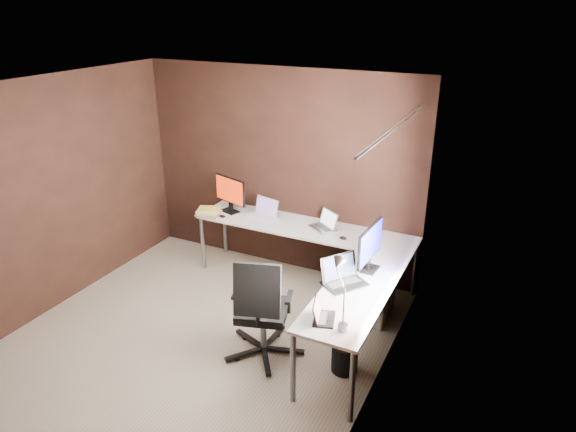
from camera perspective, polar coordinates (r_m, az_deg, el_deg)
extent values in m
cube|color=tan|center=(5.48, -9.65, -13.05)|extent=(3.60, 3.60, 0.00)
cube|color=white|center=(4.51, -11.78, 13.68)|extent=(3.60, 3.60, 0.00)
cube|color=black|center=(6.29, -0.97, 4.97)|extent=(3.60, 0.00, 2.50)
cube|color=black|center=(3.76, -27.13, -10.97)|extent=(3.60, 0.00, 2.50)
cube|color=black|center=(6.05, -24.55, 2.10)|extent=(0.00, 3.60, 2.50)
cube|color=black|center=(4.13, 10.14, -5.44)|extent=(0.00, 3.60, 2.50)
cube|color=white|center=(4.35, 11.48, -1.09)|extent=(0.00, 1.00, 1.30)
cube|color=orange|center=(3.83, 7.80, -7.73)|extent=(0.01, 0.35, 2.00)
cube|color=orange|center=(5.09, 13.05, -0.08)|extent=(0.01, 0.35, 2.00)
cylinder|color=slate|center=(4.10, 11.87, 9.65)|extent=(0.02, 1.90, 0.02)
cube|color=white|center=(6.04, 1.80, -1.27)|extent=(2.65, 0.60, 0.03)
cube|color=white|center=(4.78, 7.51, -8.45)|extent=(0.60, 1.65, 0.03)
cylinder|color=slate|center=(6.58, -9.46, -2.98)|extent=(0.05, 0.05, 0.70)
cylinder|color=slate|center=(6.96, -7.03, -1.32)|extent=(0.05, 0.05, 0.70)
cylinder|color=slate|center=(4.47, 0.55, -16.49)|extent=(0.05, 0.05, 0.70)
cylinder|color=slate|center=(4.33, 7.11, -18.29)|extent=(0.05, 0.05, 0.70)
cylinder|color=slate|center=(6.08, 13.94, -5.64)|extent=(0.05, 0.05, 0.70)
cube|color=white|center=(5.65, 9.20, -8.15)|extent=(0.42, 0.50, 0.60)
cube|color=black|center=(6.48, -6.47, 0.55)|extent=(0.26, 0.21, 0.01)
cube|color=black|center=(6.47, -6.36, 1.08)|extent=(0.06, 0.05, 0.10)
cube|color=black|center=(6.39, -6.44, 2.88)|extent=(0.50, 0.18, 0.33)
cube|color=#B92807|center=(6.38, -6.54, 2.85)|extent=(0.46, 0.15, 0.30)
cube|color=black|center=(5.14, 9.10, -5.85)|extent=(0.15, 0.23, 0.01)
cube|color=black|center=(5.12, 8.93, -5.25)|extent=(0.03, 0.05, 0.10)
cube|color=black|center=(5.02, 9.09, -2.96)|extent=(0.06, 0.57, 0.36)
cube|color=#110EA9|center=(5.02, 9.25, -3.00)|extent=(0.04, 0.54, 0.33)
cube|color=white|center=(6.26, -2.94, -0.15)|extent=(0.39, 0.32, 0.02)
cube|color=white|center=(6.28, -2.39, 1.06)|extent=(0.35, 0.15, 0.22)
cube|color=#73518D|center=(6.27, -2.42, 1.04)|extent=(0.31, 0.13, 0.18)
cube|color=silver|center=(5.97, 3.84, -1.37)|extent=(0.38, 0.36, 0.02)
cube|color=silver|center=(5.97, 4.55, -0.29)|extent=(0.29, 0.23, 0.20)
cube|color=white|center=(5.97, 4.50, -0.30)|extent=(0.25, 0.20, 0.17)
cube|color=black|center=(4.86, 6.29, -7.48)|extent=(0.44, 0.47, 0.02)
cube|color=black|center=(4.87, 5.66, -5.66)|extent=(0.28, 0.36, 0.24)
cube|color=#1B2138|center=(4.87, 5.70, -5.69)|extent=(0.24, 0.31, 0.21)
cube|color=black|center=(4.36, 4.03, -11.34)|extent=(0.24, 0.29, 0.02)
cube|color=black|center=(4.32, 3.18, -10.34)|extent=(0.12, 0.25, 0.16)
cube|color=#CA5366|center=(4.32, 3.26, -10.35)|extent=(0.10, 0.22, 0.13)
cube|color=#956E50|center=(6.42, -8.80, 0.25)|extent=(0.32, 0.27, 0.03)
cube|color=gold|center=(6.41, -8.81, 0.47)|extent=(0.30, 0.26, 0.02)
cube|color=beige|center=(6.40, -8.83, 0.66)|extent=(0.32, 0.29, 0.02)
cube|color=gold|center=(6.39, -8.84, 0.81)|extent=(0.30, 0.27, 0.02)
ellipsoid|color=black|center=(6.31, -7.31, -0.03)|extent=(0.09, 0.07, 0.03)
ellipsoid|color=black|center=(5.73, 6.15, -2.44)|extent=(0.10, 0.07, 0.03)
cylinder|color=slate|center=(4.24, 6.10, -12.19)|extent=(0.08, 0.08, 0.06)
cylinder|color=slate|center=(4.13, 6.21, -9.97)|extent=(0.02, 0.02, 0.33)
cylinder|color=slate|center=(4.05, 5.83, -6.90)|extent=(0.02, 0.18, 0.25)
cone|color=slate|center=(4.08, 5.56, -5.31)|extent=(0.10, 0.13, 0.14)
cylinder|color=slate|center=(5.07, -2.75, -12.53)|extent=(0.06, 0.06, 0.38)
cube|color=black|center=(4.94, -2.80, -10.44)|extent=(0.58, 0.58, 0.08)
cube|color=black|center=(4.57, -3.46, -8.25)|extent=(0.44, 0.24, 0.51)
cylinder|color=black|center=(4.94, 6.31, -15.35)|extent=(0.30, 0.30, 0.28)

